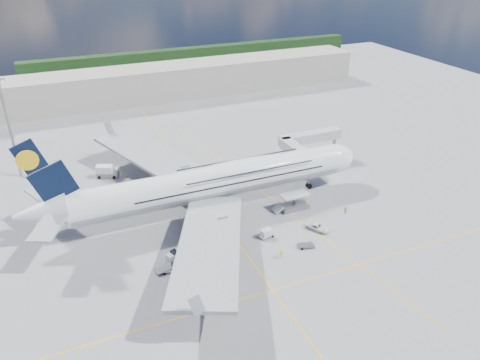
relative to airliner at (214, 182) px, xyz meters
name	(u,v)px	position (x,y,z in m)	size (l,w,h in m)	color
ground	(230,231)	(-0.26, -10.00, -6.87)	(300.00, 300.00, 0.00)	gray
taxi_line_main	(230,231)	(-0.26, -10.00, -6.86)	(0.25, 220.00, 0.01)	#FAB50D
taxi_line_cross	(273,290)	(-0.26, -30.00, -6.86)	(120.00, 0.25, 0.01)	#FAB50D
taxi_line_diag	(268,197)	(13.74, 0.00, -6.86)	(0.25, 100.00, 0.01)	#FAB50D
airliner	(214,182)	(0.00, 0.00, 0.00)	(77.26, 79.15, 23.71)	white
jet_bridge	(305,143)	(29.55, 10.94, -0.02)	(18.80, 12.10, 8.50)	#B7B7BC
cargo_loader	(294,204)	(16.56, -7.11, -5.62)	(8.53, 3.20, 3.67)	silver
light_mast	(10,128)	(-40.26, 35.00, 6.34)	(3.00, 0.70, 25.50)	gray
terminal	(133,85)	(-0.26, 85.00, -0.87)	(180.00, 16.00, 12.00)	#B2AD9E
tree_line	(197,56)	(39.74, 130.00, -2.87)	(160.00, 6.00, 8.00)	#193814
dolly_row_a	(173,261)	(-14.05, -15.47, -6.55)	(3.08, 2.18, 0.41)	gray
dolly_row_b	(164,269)	(-16.42, -17.27, -6.49)	(3.61, 2.46, 0.48)	gray
dolly_row_c	(191,244)	(-9.60, -12.44, -5.88)	(3.24, 2.39, 1.83)	gray
dolly_back	(169,270)	(-15.50, -17.91, -6.56)	(2.97, 2.12, 0.39)	gray
dolly_nose_far	(266,233)	(5.80, -14.96, -5.86)	(3.25, 2.25, 1.88)	gray
dolly_nose_near	(306,245)	(11.67, -21.08, -6.51)	(3.56, 2.63, 0.47)	gray
baggage_tug	(175,256)	(-13.55, -14.70, -5.99)	(3.51, 2.54, 1.99)	white
catering_truck_inner	(164,172)	(-6.43, 19.45, -5.14)	(6.41, 3.17, 3.67)	gray
catering_truck_outer	(107,172)	(-19.75, 25.30, -5.28)	(6.20, 4.08, 3.43)	gray
service_van	(317,227)	(16.93, -16.78, -6.17)	(2.30, 4.99, 1.39)	white
crew_nose	(294,182)	(22.20, 3.03, -6.01)	(0.63, 0.41, 1.72)	#C6E017
crew_loader	(346,211)	(25.99, -13.81, -5.94)	(0.90, 0.70, 1.86)	#A9DA16
crew_wing	(186,233)	(-9.22, -8.31, -5.97)	(1.05, 0.44, 1.79)	#CFFB1A
crew_van	(306,204)	(19.27, -7.88, -5.99)	(0.86, 0.56, 1.76)	#E0FF1A
crew_tug	(282,254)	(5.40, -22.55, -5.89)	(1.26, 0.72, 1.95)	#C9DD17
cone_nose	(312,173)	(29.47, 6.12, -6.63)	(0.38, 0.38, 0.49)	#E1570B
cone_wing_left_inner	(169,203)	(-9.01, 6.19, -6.61)	(0.42, 0.42, 0.54)	#E1570B
cone_wing_left_outer	(127,176)	(-15.23, 23.40, -6.56)	(0.50, 0.50, 0.64)	#E1570B
cone_wing_right_inner	(192,253)	(-10.09, -14.42, -6.63)	(0.39, 0.39, 0.50)	#E1570B
cone_wing_right_outer	(176,266)	(-14.00, -17.23, -6.62)	(0.41, 0.41, 0.52)	#E1570B
cone_tail	(31,239)	(-38.67, 3.11, -6.57)	(0.48, 0.48, 0.61)	#E1570B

